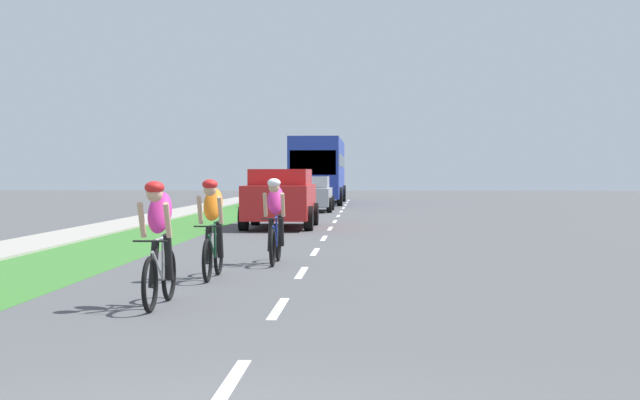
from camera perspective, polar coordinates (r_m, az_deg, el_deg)
ground_plane at (r=25.15m, az=0.46°, el=-2.10°), size 120.00×120.00×0.00m
grass_verge at (r=25.77m, az=-9.84°, el=-2.03°), size 2.52×70.00×0.01m
sidewalk_concrete at (r=26.32m, az=-14.41°, el=-1.98°), size 1.78×70.00×0.10m
lane_markings_center at (r=29.14m, az=0.80°, el=-1.57°), size 0.12×53.80×0.01m
cyclist_lead at (r=11.48m, az=-10.13°, el=-2.64°), size 0.42×1.72×1.58m
cyclist_trailing at (r=14.37m, az=-6.80°, el=-1.75°), size 0.42×1.72×1.58m
cyclist_distant at (r=16.59m, az=-2.84°, el=-1.27°), size 0.42×1.72×1.58m
suv_red at (r=27.63m, az=-2.49°, el=0.21°), size 2.15×4.70×1.79m
sedan_silver at (r=39.38m, az=-0.61°, el=0.40°), size 1.98×4.30×1.52m
bus_blue at (r=49.51m, az=-0.06°, el=2.07°), size 2.78×11.60×3.48m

